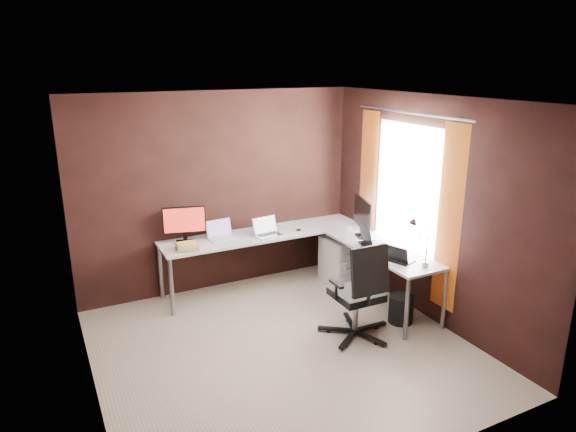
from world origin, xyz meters
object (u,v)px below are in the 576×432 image
object	(u,v)px
monitor_left	(184,222)
laptop_black_small	(398,258)
laptop_silver	(267,231)
monitor_right	(362,215)
desk_lamp	(419,237)
wastebasket	(401,309)
office_chair	(358,309)
book_stack	(187,247)
drawer_pedestal	(341,261)
laptop_white	(221,234)
laptop_black_big	(372,243)

from	to	relation	value
monitor_left	laptop_black_small	size ratio (longest dim) A/B	1.48
laptop_silver	monitor_right	bearing A→B (deg)	-37.33
desk_lamp	wastebasket	world-z (taller)	desk_lamp
laptop_silver	office_chair	world-z (taller)	office_chair
laptop_silver	office_chair	distance (m)	1.64
office_chair	wastebasket	world-z (taller)	office_chair
laptop_silver	desk_lamp	distance (m)	1.95
monitor_right	book_stack	world-z (taller)	monitor_right
drawer_pedestal	book_stack	world-z (taller)	book_stack
drawer_pedestal	laptop_black_small	distance (m)	1.29
drawer_pedestal	wastebasket	bearing A→B (deg)	-89.56
laptop_white	laptop_black_small	world-z (taller)	laptop_white
laptop_white	laptop_black_big	size ratio (longest dim) A/B	0.73
monitor_left	laptop_silver	world-z (taller)	monitor_left
monitor_left	laptop_silver	distance (m)	1.03
monitor_right	wastebasket	size ratio (longest dim) A/B	1.85
drawer_pedestal	laptop_black_small	world-z (taller)	laptop_black_small
drawer_pedestal	desk_lamp	xyz separation A→B (m)	(0.05, -1.38, 0.76)
book_stack	wastebasket	size ratio (longest dim) A/B	0.95
monitor_left	office_chair	size ratio (longest dim) A/B	0.46
laptop_black_big	drawer_pedestal	bearing A→B (deg)	13.12
wastebasket	office_chair	bearing A→B (deg)	-176.37
laptop_black_big	desk_lamp	bearing A→B (deg)	-154.14
laptop_black_big	laptop_black_small	distance (m)	0.49
monitor_left	laptop_black_small	distance (m)	2.53
monitor_left	monitor_right	distance (m)	2.17
monitor_left	monitor_right	xyz separation A→B (m)	(2.01, -0.81, 0.03)
laptop_white	desk_lamp	xyz separation A→B (m)	(1.56, -1.80, 0.28)
laptop_black_big	office_chair	distance (m)	0.92
monitor_right	laptop_silver	size ratio (longest dim) A/B	1.66
laptop_black_small	book_stack	world-z (taller)	laptop_black_small
laptop_white	wastebasket	xyz separation A→B (m)	(1.52, -1.65, -0.62)
laptop_white	laptop_black_big	xyz separation A→B (m)	(1.46, -1.13, 0.01)
laptop_black_small	drawer_pedestal	bearing A→B (deg)	-21.22
laptop_black_small	wastebasket	size ratio (longest dim) A/B	1.06
laptop_silver	monitor_left	bearing A→B (deg)	160.49
desk_lamp	office_chair	xyz separation A→B (m)	(-0.66, 0.11, -0.74)
monitor_left	drawer_pedestal	bearing A→B (deg)	0.87
laptop_black_big	desk_lamp	world-z (taller)	desk_lamp
laptop_silver	laptop_black_small	xyz separation A→B (m)	(0.91, -1.46, -0.00)
drawer_pedestal	laptop_white	size ratio (longest dim) A/B	1.72
office_chair	drawer_pedestal	bearing A→B (deg)	65.08
laptop_white	drawer_pedestal	bearing A→B (deg)	-20.97
laptop_silver	book_stack	size ratio (longest dim) A/B	1.17
monitor_left	wastebasket	distance (m)	2.72
monitor_right	monitor_left	bearing A→B (deg)	85.71
drawer_pedestal	desk_lamp	distance (m)	1.58
monitor_left	desk_lamp	world-z (taller)	desk_lamp
monitor_left	laptop_silver	xyz separation A→B (m)	(0.99, -0.21, -0.20)
drawer_pedestal	laptop_black_big	world-z (taller)	laptop_black_big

